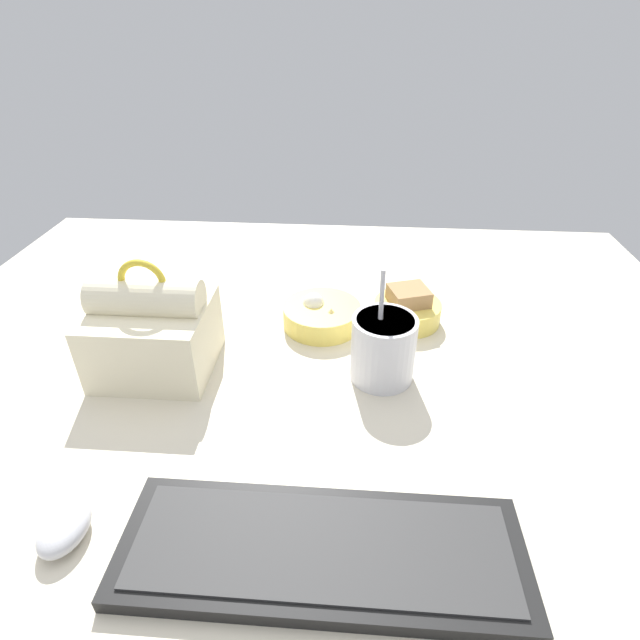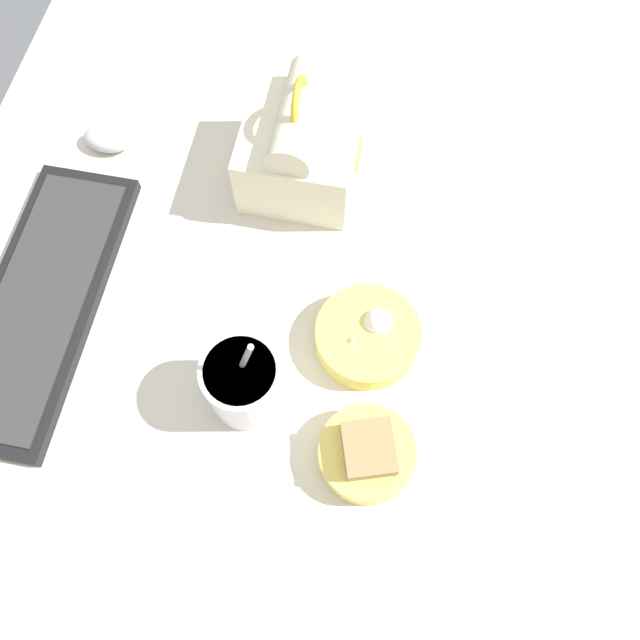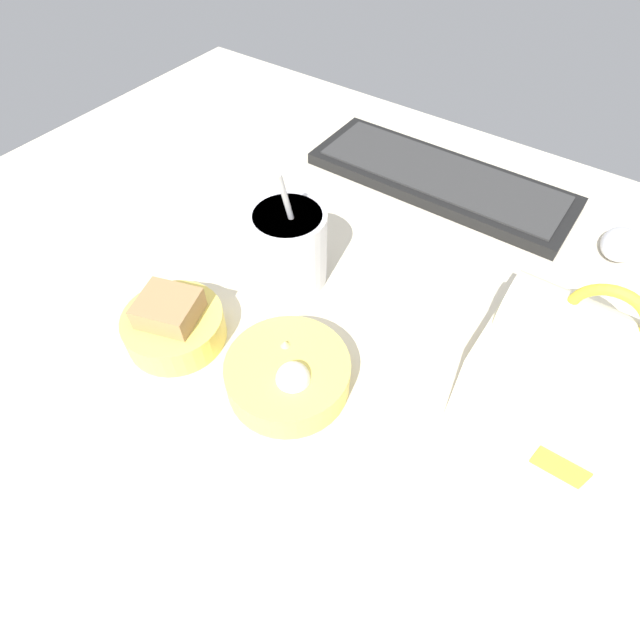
{
  "view_description": "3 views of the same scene",
  "coord_description": "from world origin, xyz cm",
  "px_view_note": "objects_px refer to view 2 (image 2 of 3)",
  "views": [
    {
      "loc": [
        -6.67,
        66.14,
        50.81
      ],
      "look_at": [
        -1.68,
        -1.91,
        7.0
      ],
      "focal_mm": 28.0,
      "sensor_mm": 36.0,
      "label": 1
    },
    {
      "loc": [
        -31.22,
        -7.59,
        80.07
      ],
      "look_at": [
        -1.68,
        -1.91,
        7.0
      ],
      "focal_mm": 35.0,
      "sensor_mm": 36.0,
      "label": 2
    },
    {
      "loc": [
        18.74,
        -31.07,
        49.86
      ],
      "look_at": [
        -1.68,
        -1.91,
        7.0
      ],
      "focal_mm": 28.0,
      "sensor_mm": 36.0,
      "label": 3
    }
  ],
  "objects_px": {
    "keyboard": "(42,302)",
    "lunch_bag": "(301,145)",
    "soup_cup": "(244,383)",
    "computer_mouse": "(107,138)",
    "bento_bowl_snacks": "(367,336)",
    "bento_bowl_sandwich": "(367,453)"
  },
  "relations": [
    {
      "from": "keyboard",
      "to": "lunch_bag",
      "type": "xyz_separation_m",
      "value": [
        0.28,
        -0.3,
        0.06
      ]
    },
    {
      "from": "keyboard",
      "to": "soup_cup",
      "type": "height_order",
      "value": "soup_cup"
    },
    {
      "from": "lunch_bag",
      "to": "computer_mouse",
      "type": "bearing_deg",
      "value": 90.53
    },
    {
      "from": "lunch_bag",
      "to": "bento_bowl_snacks",
      "type": "distance_m",
      "value": 0.29
    },
    {
      "from": "soup_cup",
      "to": "computer_mouse",
      "type": "xyz_separation_m",
      "value": [
        0.35,
        0.3,
        -0.04
      ]
    },
    {
      "from": "computer_mouse",
      "to": "bento_bowl_snacks",
      "type": "bearing_deg",
      "value": -119.21
    },
    {
      "from": "keyboard",
      "to": "computer_mouse",
      "type": "distance_m",
      "value": 0.27
    },
    {
      "from": "soup_cup",
      "to": "bento_bowl_snacks",
      "type": "xyz_separation_m",
      "value": [
        0.1,
        -0.14,
        -0.03
      ]
    },
    {
      "from": "bento_bowl_sandwich",
      "to": "lunch_bag",
      "type": "bearing_deg",
      "value": 22.05
    },
    {
      "from": "lunch_bag",
      "to": "bento_bowl_sandwich",
      "type": "distance_m",
      "value": 0.43
    },
    {
      "from": "keyboard",
      "to": "lunch_bag",
      "type": "bearing_deg",
      "value": -47.48
    },
    {
      "from": "bento_bowl_snacks",
      "to": "soup_cup",
      "type": "bearing_deg",
      "value": 126.35
    },
    {
      "from": "lunch_bag",
      "to": "soup_cup",
      "type": "relative_size",
      "value": 1.08
    },
    {
      "from": "soup_cup",
      "to": "bento_bowl_sandwich",
      "type": "bearing_deg",
      "value": -107.27
    },
    {
      "from": "bento_bowl_sandwich",
      "to": "bento_bowl_snacks",
      "type": "distance_m",
      "value": 0.15
    },
    {
      "from": "keyboard",
      "to": "computer_mouse",
      "type": "xyz_separation_m",
      "value": [
        0.27,
        -0.0,
        0.01
      ]
    },
    {
      "from": "computer_mouse",
      "to": "soup_cup",
      "type": "bearing_deg",
      "value": -139.01
    },
    {
      "from": "lunch_bag",
      "to": "bento_bowl_sandwich",
      "type": "xyz_separation_m",
      "value": [
        -0.4,
        -0.16,
        -0.04
      ]
    },
    {
      "from": "keyboard",
      "to": "computer_mouse",
      "type": "bearing_deg",
      "value": -0.63
    },
    {
      "from": "keyboard",
      "to": "soup_cup",
      "type": "bearing_deg",
      "value": -103.07
    },
    {
      "from": "keyboard",
      "to": "bento_bowl_snacks",
      "type": "height_order",
      "value": "bento_bowl_snacks"
    },
    {
      "from": "keyboard",
      "to": "bento_bowl_snacks",
      "type": "xyz_separation_m",
      "value": [
        0.03,
        -0.44,
        0.01
      ]
    }
  ]
}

